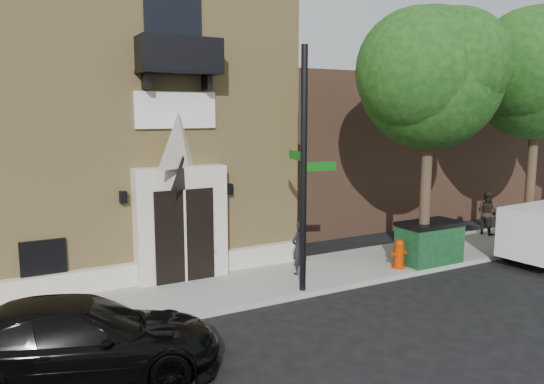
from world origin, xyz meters
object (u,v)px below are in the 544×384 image
at_px(black_sedan, 80,340).
at_px(pedestrian_far, 487,213).
at_px(fire_hydrant, 399,254).
at_px(street_sign, 304,170).
at_px(pedestrian_near, 300,248).
at_px(dumpster, 429,242).

bearing_deg(black_sedan, pedestrian_far, -59.73).
distance_m(black_sedan, fire_hydrant, 9.80).
bearing_deg(street_sign, black_sedan, -154.80).
bearing_deg(pedestrian_far, fire_hydrant, 104.81).
xyz_separation_m(pedestrian_near, pedestrian_far, (9.09, 0.86, 0.05)).
bearing_deg(dumpster, street_sign, -176.65).
relative_size(street_sign, fire_hydrant, 7.16).
xyz_separation_m(fire_hydrant, dumpster, (1.25, 0.01, 0.22)).
xyz_separation_m(street_sign, pedestrian_far, (9.74, 2.08, -2.37)).
bearing_deg(pedestrian_far, black_sedan, 102.26).
relative_size(street_sign, pedestrian_near, 4.01).
bearing_deg(dumpster, pedestrian_near, 167.44).
bearing_deg(dumpster, black_sedan, -169.06).
distance_m(street_sign, dumpster, 5.50).
relative_size(fire_hydrant, pedestrian_far, 0.53).
distance_m(black_sedan, street_sign, 6.75).
bearing_deg(pedestrian_near, fire_hydrant, 148.03).
height_order(black_sedan, fire_hydrant, black_sedan).
xyz_separation_m(black_sedan, fire_hydrant, (9.58, 2.08, -0.15)).
bearing_deg(black_sedan, fire_hydrant, -61.39).
bearing_deg(pedestrian_near, dumpster, 153.22).
distance_m(fire_hydrant, pedestrian_near, 3.14).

